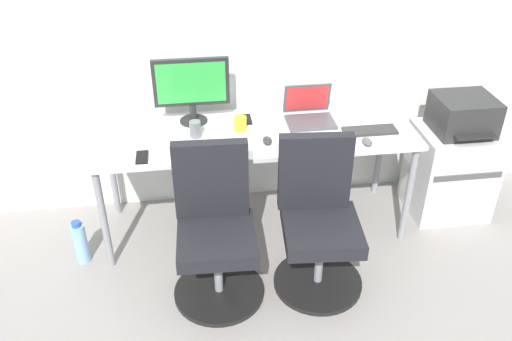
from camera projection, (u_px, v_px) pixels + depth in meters
The scene contains 18 objects.
ground_plane at pixel (255, 224), 3.82m from camera, with size 5.28×5.28×0.00m, color gray.
back_wall at pixel (246, 25), 3.47m from camera, with size 4.40×0.04×2.60m, color silver.
desk at pixel (255, 140), 3.46m from camera, with size 2.03×0.67×0.74m.
office_chair_left at pixel (215, 232), 3.09m from camera, with size 0.54×0.54×0.94m.
office_chair_right at pixel (318, 223), 3.16m from camera, with size 0.54×0.54×0.94m.
side_cabinet at pixel (450, 171), 3.82m from camera, with size 0.53×0.46×0.65m.
printer at pixel (463, 114), 3.58m from camera, with size 0.38×0.40×0.24m.
water_bottle_on_floor at pixel (80, 242), 3.43m from camera, with size 0.09×0.09×0.31m.
desktop_monitor at pixel (191, 86), 3.41m from camera, with size 0.48×0.18×0.43m.
open_laptop at pixel (309, 112), 3.53m from camera, with size 0.31×0.27×0.22m.
keyboard_by_monitor at pixel (200, 148), 3.23m from camera, with size 0.34×0.12×0.02m, color #2D2D2D.
keyboard_by_laptop at pixel (370, 131), 3.42m from camera, with size 0.34×0.12×0.02m, color #2D2D2D.
mouse_by_monitor at pixel (267, 140), 3.29m from camera, with size 0.06×0.10×0.03m, color #2D2D2D.
mouse_by_laptop at pixel (367, 142), 3.28m from camera, with size 0.06×0.10×0.03m, color #515156.
coffee_mug at pixel (240, 124), 3.42m from camera, with size 0.08×0.08×0.09m, color yellow.
pen_cup at pixel (195, 129), 3.34m from camera, with size 0.07×0.07×0.10m, color slate.
phone_near_laptop at pixel (142, 157), 3.15m from camera, with size 0.07×0.14×0.01m, color black.
phone_near_monitor at pixel (246, 119), 3.56m from camera, with size 0.07×0.14×0.01m, color black.
Camera 1 is at (-0.40, -2.99, 2.38)m, focal length 37.99 mm.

